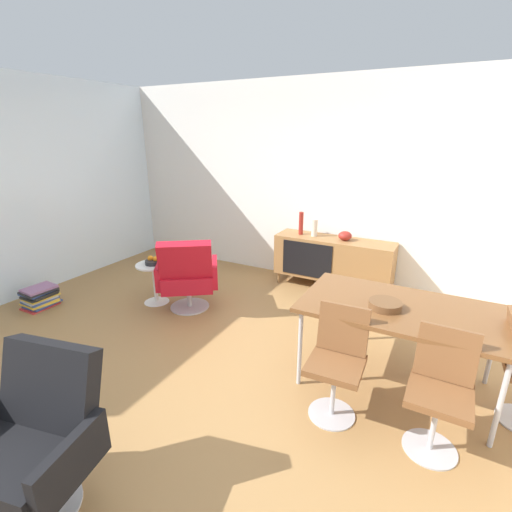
{
  "coord_description": "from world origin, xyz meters",
  "views": [
    {
      "loc": [
        1.73,
        -2.42,
        2.09
      ],
      "look_at": [
        0.03,
        0.73,
        0.88
      ],
      "focal_mm": 25.85,
      "sensor_mm": 36.0,
      "label": 1
    }
  ],
  "objects_px": {
    "side_table_round": "(155,279)",
    "magazine_stack": "(40,297)",
    "vase_ceramic_small": "(301,223)",
    "armchair_black_shell": "(33,437)",
    "wooden_bowl_on_table": "(385,305)",
    "lounge_chair_red": "(187,274)",
    "dining_chair_front_right": "(441,388)",
    "sideboard": "(333,258)",
    "fruit_bowl": "(153,261)",
    "dining_table": "(401,312)",
    "vase_sculptural_dark": "(345,236)",
    "dining_chair_front_left": "(338,359)",
    "vase_cobalt": "(314,228)"
  },
  "relations": [
    {
      "from": "vase_sculptural_dark",
      "to": "dining_table",
      "type": "xyz_separation_m",
      "value": [
        0.96,
        -1.77,
        -0.08
      ]
    },
    {
      "from": "dining_chair_front_right",
      "to": "dining_chair_front_left",
      "type": "distance_m",
      "value": 0.7
    },
    {
      "from": "side_table_round",
      "to": "magazine_stack",
      "type": "height_order",
      "value": "side_table_round"
    },
    {
      "from": "dining_chair_front_left",
      "to": "side_table_round",
      "type": "distance_m",
      "value": 2.74
    },
    {
      "from": "sideboard",
      "to": "wooden_bowl_on_table",
      "type": "relative_size",
      "value": 6.15
    },
    {
      "from": "armchair_black_shell",
      "to": "side_table_round",
      "type": "relative_size",
      "value": 1.82
    },
    {
      "from": "wooden_bowl_on_table",
      "to": "vase_sculptural_dark",
      "type": "bearing_deg",
      "value": 114.29
    },
    {
      "from": "lounge_chair_red",
      "to": "wooden_bowl_on_table",
      "type": "bearing_deg",
      "value": -9.2
    },
    {
      "from": "dining_chair_front_right",
      "to": "magazine_stack",
      "type": "bearing_deg",
      "value": 179.66
    },
    {
      "from": "sideboard",
      "to": "fruit_bowl",
      "type": "height_order",
      "value": "sideboard"
    },
    {
      "from": "vase_ceramic_small",
      "to": "lounge_chair_red",
      "type": "relative_size",
      "value": 0.34
    },
    {
      "from": "vase_cobalt",
      "to": "fruit_bowl",
      "type": "height_order",
      "value": "vase_cobalt"
    },
    {
      "from": "fruit_bowl",
      "to": "lounge_chair_red",
      "type": "bearing_deg",
      "value": 2.71
    },
    {
      "from": "vase_sculptural_dark",
      "to": "side_table_round",
      "type": "bearing_deg",
      "value": -142.88
    },
    {
      "from": "vase_ceramic_small",
      "to": "vase_sculptural_dark",
      "type": "bearing_deg",
      "value": 0.0
    },
    {
      "from": "wooden_bowl_on_table",
      "to": "lounge_chair_red",
      "type": "xyz_separation_m",
      "value": [
        -2.33,
        0.38,
        -0.3
      ]
    },
    {
      "from": "dining_chair_front_right",
      "to": "lounge_chair_red",
      "type": "bearing_deg",
      "value": 163.16
    },
    {
      "from": "vase_sculptural_dark",
      "to": "side_table_round",
      "type": "distance_m",
      "value": 2.55
    },
    {
      "from": "dining_chair_front_left",
      "to": "armchair_black_shell",
      "type": "distance_m",
      "value": 2.01
    },
    {
      "from": "vase_sculptural_dark",
      "to": "lounge_chair_red",
      "type": "bearing_deg",
      "value": -134.96
    },
    {
      "from": "wooden_bowl_on_table",
      "to": "armchair_black_shell",
      "type": "xyz_separation_m",
      "value": [
        -1.52,
        -2.02,
        -0.3
      ]
    },
    {
      "from": "vase_sculptural_dark",
      "to": "magazine_stack",
      "type": "relative_size",
      "value": 0.45
    },
    {
      "from": "dining_chair_front_left",
      "to": "vase_ceramic_small",
      "type": "bearing_deg",
      "value": 117.98
    },
    {
      "from": "sideboard",
      "to": "vase_ceramic_small",
      "type": "xyz_separation_m",
      "value": [
        -0.49,
        0.0,
        0.44
      ]
    },
    {
      "from": "armchair_black_shell",
      "to": "dining_table",
      "type": "bearing_deg",
      "value": 52.05
    },
    {
      "from": "vase_cobalt",
      "to": "magazine_stack",
      "type": "height_order",
      "value": "vase_cobalt"
    },
    {
      "from": "sideboard",
      "to": "wooden_bowl_on_table",
      "type": "distance_m",
      "value": 2.13
    },
    {
      "from": "dining_table",
      "to": "armchair_black_shell",
      "type": "bearing_deg",
      "value": -127.95
    },
    {
      "from": "armchair_black_shell",
      "to": "fruit_bowl",
      "type": "xyz_separation_m",
      "value": [
        -1.32,
        2.37,
        0.09
      ]
    },
    {
      "from": "side_table_round",
      "to": "dining_chair_front_right",
      "type": "bearing_deg",
      "value": -13.94
    },
    {
      "from": "dining_table",
      "to": "dining_chair_front_right",
      "type": "bearing_deg",
      "value": -57.86
    },
    {
      "from": "dining_table",
      "to": "magazine_stack",
      "type": "bearing_deg",
      "value": -172.68
    },
    {
      "from": "vase_sculptural_dark",
      "to": "lounge_chair_red",
      "type": "height_order",
      "value": "lounge_chair_red"
    },
    {
      "from": "wooden_bowl_on_table",
      "to": "dining_chair_front_right",
      "type": "height_order",
      "value": "dining_chair_front_right"
    },
    {
      "from": "vase_ceramic_small",
      "to": "wooden_bowl_on_table",
      "type": "height_order",
      "value": "vase_ceramic_small"
    },
    {
      "from": "vase_ceramic_small",
      "to": "side_table_round",
      "type": "xyz_separation_m",
      "value": [
        -1.37,
        -1.51,
        -0.56
      ]
    },
    {
      "from": "dining_table",
      "to": "wooden_bowl_on_table",
      "type": "relative_size",
      "value": 6.15
    },
    {
      "from": "wooden_bowl_on_table",
      "to": "lounge_chair_red",
      "type": "height_order",
      "value": "lounge_chair_red"
    },
    {
      "from": "vase_cobalt",
      "to": "dining_chair_front_left",
      "type": "xyz_separation_m",
      "value": [
        1.04,
        -2.33,
        -0.37
      ]
    },
    {
      "from": "armchair_black_shell",
      "to": "sideboard",
      "type": "bearing_deg",
      "value": 82.1
    },
    {
      "from": "sideboard",
      "to": "dining_table",
      "type": "height_order",
      "value": "dining_table"
    },
    {
      "from": "vase_ceramic_small",
      "to": "armchair_black_shell",
      "type": "xyz_separation_m",
      "value": [
        -0.05,
        -3.88,
        -0.41
      ]
    },
    {
      "from": "vase_cobalt",
      "to": "side_table_round",
      "type": "relative_size",
      "value": 0.46
    },
    {
      "from": "armchair_black_shell",
      "to": "side_table_round",
      "type": "xyz_separation_m",
      "value": [
        -1.32,
        2.37,
        -0.15
      ]
    },
    {
      "from": "vase_cobalt",
      "to": "armchair_black_shell",
      "type": "distance_m",
      "value": 3.91
    },
    {
      "from": "dining_chair_front_right",
      "to": "magazine_stack",
      "type": "xyz_separation_m",
      "value": [
        -4.49,
        0.03,
        -0.34
      ]
    },
    {
      "from": "vase_sculptural_dark",
      "to": "dining_chair_front_left",
      "type": "bearing_deg",
      "value": -75.37
    },
    {
      "from": "vase_cobalt",
      "to": "side_table_round",
      "type": "xyz_separation_m",
      "value": [
        -1.57,
        -1.51,
        -0.52
      ]
    },
    {
      "from": "dining_chair_front_right",
      "to": "dining_table",
      "type": "bearing_deg",
      "value": 122.14
    },
    {
      "from": "vase_cobalt",
      "to": "dining_table",
      "type": "relative_size",
      "value": 0.15
    }
  ]
}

